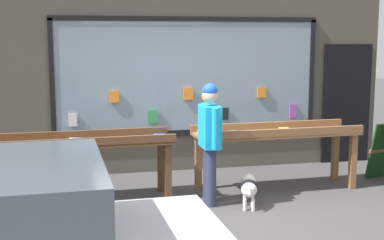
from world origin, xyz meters
The scene contains 6 objects.
ground_plane centered at (0.00, 0.00, 0.00)m, with size 40.00×40.00×0.00m, color #474444.
shopfront_facade centered at (0.06, 2.39, 1.83)m, with size 7.67×0.29×3.70m.
display_table_left centered at (-1.38, 0.87, 0.75)m, with size 2.44×0.71×0.94m.
display_table_right centered at (1.38, 0.87, 0.77)m, with size 2.44×0.73×0.95m.
person_browsing centered at (0.25, 0.38, 0.94)m, with size 0.23×0.65×1.63m.
small_dog centered at (0.72, 0.15, 0.27)m, with size 0.32×0.58×0.40m.
Camera 1 is at (-1.54, -6.30, 2.21)m, focal length 50.00 mm.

